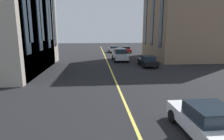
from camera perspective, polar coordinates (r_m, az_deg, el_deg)
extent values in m
cube|color=#D8C64C|center=(19.71, -0.08, -0.69)|extent=(80.00, 0.16, 0.01)
cube|color=#B7BABF|center=(27.83, 2.53, 4.50)|extent=(4.70, 1.95, 0.80)
cube|color=#19232D|center=(27.75, 2.54, 6.04)|extent=(2.59, 1.72, 0.70)
cylinder|color=black|center=(29.30, 0.29, 4.08)|extent=(0.76, 0.27, 0.76)
cylinder|color=black|center=(29.54, 3.92, 4.11)|extent=(0.76, 0.27, 0.76)
cylinder|color=black|center=(26.24, 0.95, 3.21)|extent=(0.76, 0.27, 0.76)
cylinder|color=black|center=(26.51, 4.98, 3.25)|extent=(0.76, 0.27, 0.76)
cube|color=silver|center=(40.68, 0.42, 6.47)|extent=(4.40, 1.80, 0.55)
cube|color=#19232D|center=(40.42, 0.45, 7.18)|extent=(1.85, 1.58, 0.50)
cylinder|color=black|center=(42.07, -0.95, 6.26)|extent=(0.64, 0.22, 0.64)
cylinder|color=black|center=(42.23, 1.40, 6.28)|extent=(0.64, 0.22, 0.64)
cylinder|color=black|center=(39.18, -0.63, 5.87)|extent=(0.64, 0.22, 0.64)
cylinder|color=black|center=(39.36, 1.89, 5.89)|extent=(0.64, 0.22, 0.64)
cube|color=silver|center=(8.56, 27.51, -14.70)|extent=(3.90, 1.75, 0.55)
cube|color=#19232D|center=(8.20, 28.61, -11.77)|extent=(1.64, 1.54, 0.55)
cylinder|color=black|center=(9.31, 18.50, -13.67)|extent=(0.60, 0.21, 0.60)
cylinder|color=black|center=(10.08, 27.49, -12.44)|extent=(0.60, 0.21, 0.60)
cube|color=#B21E1E|center=(40.05, 4.34, 6.36)|extent=(4.40, 1.80, 0.55)
cube|color=#19232D|center=(39.79, 4.40, 7.08)|extent=(1.85, 1.58, 0.50)
cylinder|color=black|center=(41.38, 2.81, 6.16)|extent=(0.64, 0.22, 0.64)
cylinder|color=black|center=(41.65, 5.18, 6.16)|extent=(0.64, 0.22, 0.64)
cylinder|color=black|center=(38.52, 3.42, 5.75)|extent=(0.64, 0.22, 0.64)
cylinder|color=black|center=(38.81, 5.95, 5.76)|extent=(0.64, 0.22, 0.64)
cube|color=black|center=(23.59, 11.17, 2.53)|extent=(3.90, 1.75, 0.55)
cube|color=#19232D|center=(23.33, 11.35, 3.79)|extent=(1.64, 1.54, 0.55)
cylinder|color=black|center=(24.64, 8.43, 2.35)|extent=(0.60, 0.21, 0.60)
cylinder|color=black|center=(25.09, 12.17, 2.38)|extent=(0.60, 0.21, 0.60)
cylinder|color=black|center=(22.18, 9.98, 1.29)|extent=(0.60, 0.21, 0.60)
cylinder|color=black|center=(22.68, 14.09, 1.34)|extent=(0.60, 0.21, 0.60)
cube|color=#846B51|center=(32.94, 22.39, 17.41)|extent=(11.86, 10.95, 16.05)
cube|color=#19232D|center=(27.21, 15.50, 19.95)|extent=(1.10, 0.10, 12.20)
cube|color=#19232D|center=(30.92, 12.80, 19.01)|extent=(1.10, 0.10, 12.20)
cube|color=#19232D|center=(34.68, 10.70, 18.24)|extent=(1.10, 0.10, 12.20)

